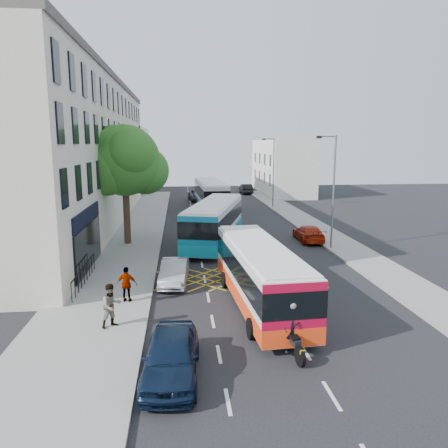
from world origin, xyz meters
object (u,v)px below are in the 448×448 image
object	(u,v)px
parked_car_silver	(174,272)
pedestrian_far	(127,284)
lamp_far	(273,169)
motorbike	(291,330)
distant_car_dark	(246,189)
bus_near	(260,274)
street_tree	(124,161)
bus_far	(211,195)
parked_car_blue	(171,356)
lamp_near	(332,186)
distant_car_grey	(199,195)
pedestrian_near	(112,306)
red_hatchback	(309,233)
bus_mid	(215,222)

from	to	relation	value
parked_car_silver	pedestrian_far	bearing A→B (deg)	-122.33
lamp_far	motorbike	size ratio (longest dim) A/B	3.39
distant_car_dark	bus_near	bearing A→B (deg)	80.88
distant_car_dark	parked_car_silver	bearing A→B (deg)	74.93
street_tree	bus_far	xyz separation A→B (m)	(7.52, 17.06, -4.54)
motorbike	distant_car_dark	size ratio (longest dim) A/B	0.53
lamp_far	parked_car_blue	xyz separation A→B (m)	(-11.10, -36.41, -3.86)
lamp_near	parked_car_blue	world-z (taller)	lamp_near
lamp_near	distant_car_dark	distance (m)	35.89
street_tree	distant_car_grey	xyz separation A→B (m)	(6.48, 24.95, -5.57)
bus_near	motorbike	bearing A→B (deg)	-90.85
parked_car_blue	pedestrian_near	world-z (taller)	pedestrian_near
motorbike	parked_car_blue	bearing A→B (deg)	-174.85
lamp_far	bus_near	xyz separation A→B (m)	(-7.04, -30.31, -3.08)
red_hatchback	distant_car_dark	distance (m)	32.75
parked_car_blue	distant_car_dark	bearing A→B (deg)	82.33
parked_car_silver	distant_car_dark	distance (m)	43.56
lamp_near	parked_car_blue	bearing A→B (deg)	-124.07
bus_far	pedestrian_near	xyz separation A→B (m)	(-6.39, -32.49, -0.68)
bus_mid	street_tree	bearing A→B (deg)	-166.81
bus_mid	motorbike	world-z (taller)	bus_mid
parked_car_blue	distant_car_dark	size ratio (longest dim) A/B	1.00
bus_mid	bus_far	bearing A→B (deg)	102.26
parked_car_blue	red_hatchback	distance (m)	21.95
pedestrian_near	red_hatchback	bearing A→B (deg)	15.88
lamp_near	lamp_far	xyz separation A→B (m)	(0.00, 20.00, 0.00)
lamp_far	parked_car_blue	distance (m)	38.26
street_tree	distant_car_dark	xyz separation A→B (m)	(14.01, 32.71, -5.56)
bus_far	motorbike	bearing A→B (deg)	-92.06
pedestrian_far	distant_car_grey	bearing A→B (deg)	-88.26
red_hatchback	street_tree	bearing A→B (deg)	0.79
pedestrian_near	parked_car_blue	bearing A→B (deg)	-91.95
parked_car_blue	parked_car_silver	xyz separation A→B (m)	(0.00, 9.78, -0.10)
parked_car_silver	street_tree	bearing A→B (deg)	115.37
street_tree	distant_car_dark	distance (m)	36.01
parked_car_blue	lamp_near	bearing A→B (deg)	59.55
bus_far	distant_car_dark	world-z (taller)	bus_far
street_tree	bus_mid	bearing A→B (deg)	-2.18
parked_car_silver	red_hatchback	bearing A→B (deg)	47.31
parked_car_silver	distant_car_dark	bearing A→B (deg)	80.94
bus_near	bus_far	distance (m)	30.34
lamp_far	distant_car_grey	bearing A→B (deg)	136.08
bus_near	bus_mid	bearing A→B (deg)	91.14
lamp_near	distant_car_grey	world-z (taller)	lamp_near
pedestrian_far	bus_near	bearing A→B (deg)	-177.48
lamp_far	pedestrian_far	xyz separation A→B (m)	(-13.31, -29.55, -3.62)
lamp_far	bus_far	world-z (taller)	lamp_far
lamp_near	bus_mid	world-z (taller)	lamp_near
pedestrian_far	distant_car_dark	bearing A→B (deg)	-96.12
lamp_far	pedestrian_far	distance (m)	32.61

